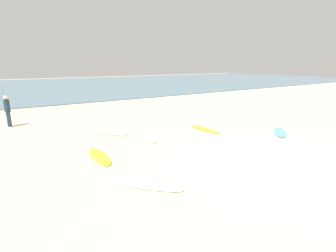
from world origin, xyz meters
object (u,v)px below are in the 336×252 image
(surfboard_0, at_px, (111,133))
(surfboard_1, at_px, (144,184))
(beachgoer_near, at_px, (7,110))
(surfboard_3, at_px, (99,156))
(surfboard_5, at_px, (204,129))
(surfboard_4, at_px, (148,136))
(surfboard_2, at_px, (280,132))

(surfboard_0, height_order, surfboard_1, surfboard_0)
(surfboard_1, distance_m, beachgoer_near, 10.59)
(surfboard_3, xyz_separation_m, surfboard_5, (5.92, 0.90, -0.01))
(surfboard_5, distance_m, beachgoer_near, 10.64)
(surfboard_3, xyz_separation_m, surfboard_4, (2.81, 1.34, 0.00))
(surfboard_2, xyz_separation_m, surfboard_3, (-8.65, 1.64, -0.00))
(surfboard_0, height_order, surfboard_2, same)
(surfboard_2, bearing_deg, beachgoer_near, 13.09)
(surfboard_3, distance_m, beachgoer_near, 7.73)
(surfboard_0, height_order, surfboard_3, surfboard_0)
(surfboard_0, distance_m, surfboard_2, 8.44)
(surfboard_1, distance_m, surfboard_2, 8.42)
(beachgoer_near, bearing_deg, surfboard_0, 25.17)
(surfboard_5, bearing_deg, surfboard_4, 170.95)
(surfboard_1, xyz_separation_m, surfboard_3, (-0.33, 2.90, 0.01))
(surfboard_0, relative_size, surfboard_2, 0.95)
(surfboard_0, distance_m, surfboard_4, 2.00)
(surfboard_1, height_order, surfboard_4, surfboard_4)
(surfboard_2, bearing_deg, surfboard_0, 19.05)
(surfboard_5, bearing_deg, beachgoer_near, 142.40)
(beachgoer_near, bearing_deg, surfboard_5, 35.22)
(surfboard_1, xyz_separation_m, surfboard_4, (2.48, 4.25, 0.01))
(surfboard_4, height_order, surfboard_5, surfboard_4)
(surfboard_4, bearing_deg, surfboard_0, 145.60)
(surfboard_0, xyz_separation_m, surfboard_5, (4.40, -1.97, -0.01))
(beachgoer_near, bearing_deg, surfboard_1, -2.07)
(surfboard_0, xyz_separation_m, beachgoer_near, (-4.10, 4.36, 0.91))
(surfboard_0, bearing_deg, surfboard_5, 126.46)
(surfboard_3, relative_size, surfboard_5, 0.96)
(surfboard_2, relative_size, surfboard_3, 1.00)
(surfboard_4, bearing_deg, surfboard_2, -11.67)
(surfboard_0, xyz_separation_m, surfboard_3, (-1.52, -2.87, -0.00))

